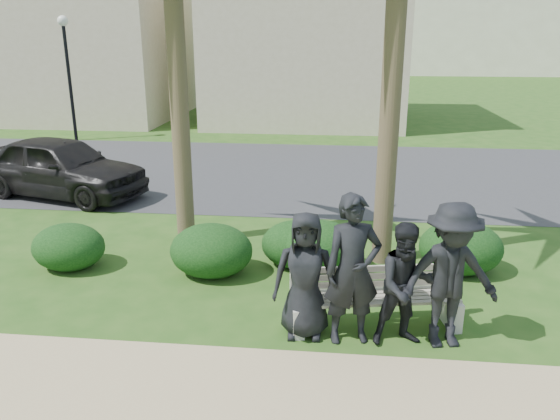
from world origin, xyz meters
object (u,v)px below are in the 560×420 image
Objects in this scene: man_b at (353,270)px; man_d at (450,276)px; man_a at (305,276)px; car_a at (60,167)px; street_lamp at (67,56)px; park_bench at (375,303)px; man_c at (406,285)px.

man_b is 1.04× the size of man_d.
man_a reaches higher than car_a.
street_lamp is 2.25× the size of man_b.
man_b reaches higher than park_bench.
man_c is (0.65, -0.01, -0.17)m from man_b.
man_c is (10.34, -12.66, -2.16)m from street_lamp.
man_b is at bearing -142.20° from park_bench.
street_lamp is at bearing 116.34° from man_c.
street_lamp is 7.87m from car_a.
man_b is at bearing -52.54° from street_lamp.
park_bench is at bearing -111.53° from car_a.
park_bench is at bearing 34.66° from man_b.
street_lamp is 2.73× the size of man_c.
man_d is at bearing -2.96° from man_a.
man_a is at bearing 163.62° from man_c.
man_d reaches higher than car_a.
man_d is (1.16, 0.02, -0.03)m from man_b.
man_b is 8.81m from car_a.
man_d is 9.70m from car_a.
man_a is at bearing 159.67° from man_b.
man_b is at bearing -7.97° from man_a.
man_c is at bearing -58.56° from park_bench.
street_lamp reaches higher than car_a.
street_lamp is 16.06m from man_b.
park_bench is (10.01, -12.29, -2.60)m from street_lamp.
man_b is 0.46× the size of car_a.
man_d reaches higher than man_c.
street_lamp is at bearing 119.98° from man_d.
man_d is at bearing -110.14° from car_a.
street_lamp is 2.33× the size of man_d.
man_d is (1.74, -0.05, 0.10)m from man_a.
car_a is at bearing -66.43° from street_lamp.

